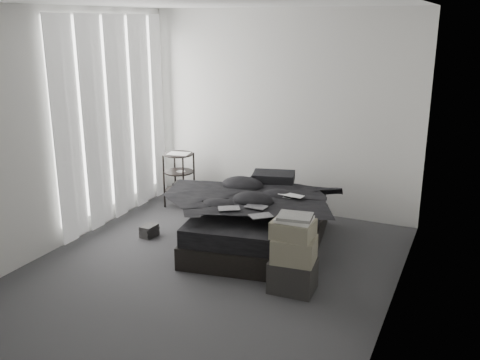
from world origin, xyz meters
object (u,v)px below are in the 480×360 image
at_px(bed, 259,234).
at_px(laptop, 290,191).
at_px(side_stand, 179,180).
at_px(box_lower, 293,276).

height_order(bed, laptop, laptop).
relative_size(laptop, side_stand, 0.39).
bearing_deg(bed, box_lower, -60.43).
distance_m(laptop, side_stand, 1.97).
relative_size(side_stand, box_lower, 1.75).
xyz_separation_m(bed, box_lower, (0.70, -0.87, 0.03)).
xyz_separation_m(bed, side_stand, (-1.50, 0.78, 0.24)).
xyz_separation_m(side_stand, box_lower, (2.20, -1.65, -0.21)).
height_order(side_stand, box_lower, side_stand).
xyz_separation_m(laptop, side_stand, (-1.82, 0.69, -0.29)).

